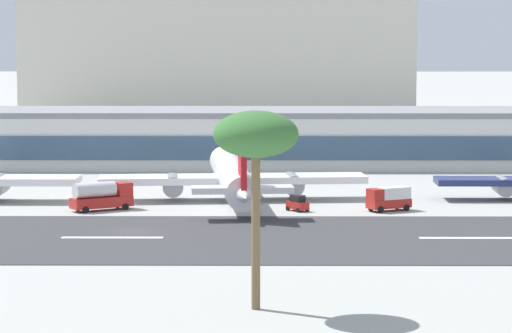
{
  "coord_description": "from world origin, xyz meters",
  "views": [
    {
      "loc": [
        15.95,
        -151.33,
        23.69
      ],
      "look_at": [
        14.71,
        36.38,
        4.21
      ],
      "focal_mm": 88.16,
      "sensor_mm": 36.0,
      "label": 1
    }
  ],
  "objects_px": {
    "distant_hotel_block": "(218,36)",
    "palm_tree_0": "(256,138)",
    "service_baggage_tug_0": "(298,203)",
    "service_fuel_truck_2": "(102,196)",
    "airliner_red_tail_gate_1": "(233,177)",
    "service_box_truck_1": "(389,198)",
    "terminal_building": "(247,137)"
  },
  "relations": [
    {
      "from": "service_baggage_tug_0",
      "to": "distant_hotel_block",
      "type": "bearing_deg",
      "value": 148.37
    },
    {
      "from": "terminal_building",
      "to": "distant_hotel_block",
      "type": "relative_size",
      "value": 1.79
    },
    {
      "from": "terminal_building",
      "to": "service_baggage_tug_0",
      "type": "relative_size",
      "value": 55.21
    },
    {
      "from": "distant_hotel_block",
      "to": "service_baggage_tug_0",
      "type": "xyz_separation_m",
      "value": [
        17.53,
        -185.06,
        -22.89
      ]
    },
    {
      "from": "service_baggage_tug_0",
      "to": "terminal_building",
      "type": "bearing_deg",
      "value": 150.18
    },
    {
      "from": "service_box_truck_1",
      "to": "palm_tree_0",
      "type": "xyz_separation_m",
      "value": [
        -17.69,
        -62.0,
        13.24
      ]
    },
    {
      "from": "service_baggage_tug_0",
      "to": "palm_tree_0",
      "type": "relative_size",
      "value": 0.2
    },
    {
      "from": "airliner_red_tail_gate_1",
      "to": "palm_tree_0",
      "type": "xyz_separation_m",
      "value": [
        3.77,
        -72.44,
        11.58
      ]
    },
    {
      "from": "airliner_red_tail_gate_1",
      "to": "service_box_truck_1",
      "type": "xyz_separation_m",
      "value": [
        21.46,
        -10.44,
        -1.66
      ]
    },
    {
      "from": "terminal_building",
      "to": "airliner_red_tail_gate_1",
      "type": "distance_m",
      "value": 50.55
    },
    {
      "from": "airliner_red_tail_gate_1",
      "to": "service_fuel_truck_2",
      "type": "xyz_separation_m",
      "value": [
        -17.71,
        -10.17,
        -1.42
      ]
    },
    {
      "from": "terminal_building",
      "to": "service_box_truck_1",
      "type": "relative_size",
      "value": 30.23
    },
    {
      "from": "service_baggage_tug_0",
      "to": "service_fuel_truck_2",
      "type": "bearing_deg",
      "value": -128.05
    },
    {
      "from": "service_box_truck_1",
      "to": "airliner_red_tail_gate_1",
      "type": "bearing_deg",
      "value": -53.96
    },
    {
      "from": "airliner_red_tail_gate_1",
      "to": "palm_tree_0",
      "type": "bearing_deg",
      "value": 177.94
    },
    {
      "from": "airliner_red_tail_gate_1",
      "to": "palm_tree_0",
      "type": "relative_size",
      "value": 2.98
    },
    {
      "from": "service_baggage_tug_0",
      "to": "palm_tree_0",
      "type": "distance_m",
      "value": 63.58
    },
    {
      "from": "terminal_building",
      "to": "service_baggage_tug_0",
      "type": "height_order",
      "value": "terminal_building"
    },
    {
      "from": "distant_hotel_block",
      "to": "terminal_building",
      "type": "bearing_deg",
      "value": -85.49
    },
    {
      "from": "palm_tree_0",
      "to": "service_box_truck_1",
      "type": "bearing_deg",
      "value": 74.08
    },
    {
      "from": "service_fuel_truck_2",
      "to": "airliner_red_tail_gate_1",
      "type": "bearing_deg",
      "value": -2.65
    },
    {
      "from": "service_baggage_tug_0",
      "to": "service_fuel_truck_2",
      "type": "xyz_separation_m",
      "value": [
        -26.75,
        0.47,
        0.98
      ]
    },
    {
      "from": "distant_hotel_block",
      "to": "service_fuel_truck_2",
      "type": "height_order",
      "value": "distant_hotel_block"
    },
    {
      "from": "service_box_truck_1",
      "to": "service_fuel_truck_2",
      "type": "bearing_deg",
      "value": -28.41
    },
    {
      "from": "airliner_red_tail_gate_1",
      "to": "terminal_building",
      "type": "bearing_deg",
      "value": -6.51
    },
    {
      "from": "airliner_red_tail_gate_1",
      "to": "service_baggage_tug_0",
      "type": "xyz_separation_m",
      "value": [
        9.04,
        -10.65,
        -2.4
      ]
    },
    {
      "from": "distant_hotel_block",
      "to": "palm_tree_0",
      "type": "xyz_separation_m",
      "value": [
        12.26,
        -246.86,
        -8.9
      ]
    },
    {
      "from": "service_baggage_tug_0",
      "to": "service_fuel_truck_2",
      "type": "height_order",
      "value": "service_fuel_truck_2"
    },
    {
      "from": "service_box_truck_1",
      "to": "palm_tree_0",
      "type": "relative_size",
      "value": 0.37
    },
    {
      "from": "distant_hotel_block",
      "to": "palm_tree_0",
      "type": "height_order",
      "value": "distant_hotel_block"
    },
    {
      "from": "service_fuel_truck_2",
      "to": "service_baggage_tug_0",
      "type": "bearing_deg",
      "value": -33.53
    },
    {
      "from": "distant_hotel_block",
      "to": "palm_tree_0",
      "type": "relative_size",
      "value": 6.25
    }
  ]
}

